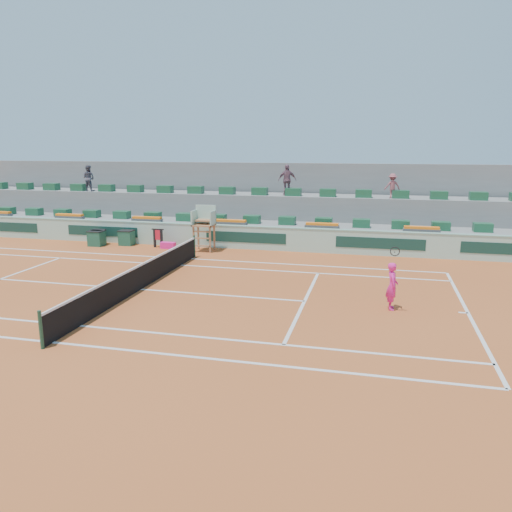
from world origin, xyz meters
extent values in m
plane|color=#A1491F|center=(0.00, 0.00, 0.00)|extent=(90.00, 90.00, 0.00)
cube|color=gray|center=(0.00, 10.70, 0.60)|extent=(36.00, 4.00, 1.20)
cube|color=gray|center=(0.00, 12.30, 1.30)|extent=(36.00, 2.40, 2.60)
cube|color=gray|center=(0.00, 13.90, 2.20)|extent=(36.00, 0.40, 4.40)
cube|color=#FD2190|center=(-2.12, 7.55, 0.18)|extent=(0.79, 0.35, 0.35)
imported|color=#474651|center=(-9.17, 11.58, 3.42)|extent=(0.84, 0.68, 1.64)
imported|color=#795160|center=(3.60, 11.86, 3.49)|extent=(1.13, 0.76, 1.79)
imported|color=#974B51|center=(9.53, 11.68, 3.28)|extent=(0.98, 0.72, 1.35)
cube|color=silver|center=(11.88, 0.00, 0.01)|extent=(0.12, 10.97, 0.01)
cube|color=silver|center=(0.00, -5.49, 0.01)|extent=(23.77, 0.12, 0.01)
cube|color=silver|center=(0.00, 5.49, 0.01)|extent=(23.77, 0.12, 0.01)
cube|color=silver|center=(0.00, -4.12, 0.01)|extent=(23.77, 0.12, 0.01)
cube|color=silver|center=(0.00, 4.12, 0.01)|extent=(23.77, 0.12, 0.01)
cube|color=silver|center=(-6.40, 0.00, 0.01)|extent=(0.12, 8.23, 0.01)
cube|color=silver|center=(6.40, 0.00, 0.01)|extent=(0.12, 8.23, 0.01)
cube|color=silver|center=(0.00, 0.00, 0.01)|extent=(12.80, 0.12, 0.01)
cube|color=silver|center=(11.73, 0.00, 0.01)|extent=(0.30, 0.12, 0.01)
cube|color=black|center=(0.00, 0.00, 0.46)|extent=(0.03, 11.87, 0.92)
cube|color=white|center=(0.00, 0.00, 0.95)|extent=(0.06, 11.87, 0.07)
cylinder|color=#1C432D|center=(0.00, -5.94, 0.55)|extent=(0.10, 0.10, 1.10)
cylinder|color=#1C432D|center=(0.00, 5.94, 0.55)|extent=(0.10, 0.10, 1.10)
cube|color=#A2CCB7|center=(0.00, 8.50, 0.60)|extent=(36.00, 0.30, 1.20)
cube|color=#79A38E|center=(0.00, 8.50, 1.23)|extent=(36.00, 0.34, 0.06)
cube|color=#14382E|center=(-13.00, 8.34, 0.65)|extent=(4.40, 0.02, 0.56)
cube|color=#14382E|center=(-6.50, 8.34, 0.65)|extent=(4.40, 0.02, 0.56)
cube|color=#14382E|center=(2.00, 8.34, 0.65)|extent=(4.40, 0.02, 0.56)
cube|color=#14382E|center=(9.00, 8.34, 0.65)|extent=(4.40, 0.02, 0.56)
cube|color=#14382E|center=(15.00, 8.34, 0.65)|extent=(4.40, 0.02, 0.56)
cube|color=#9F633C|center=(-0.45, 7.05, 0.68)|extent=(0.08, 0.08, 1.35)
cube|color=#9F633C|center=(0.45, 7.05, 0.68)|extent=(0.08, 0.08, 1.35)
cube|color=#9F633C|center=(-0.45, 7.75, 0.68)|extent=(0.08, 0.08, 1.35)
cube|color=#9F633C|center=(0.45, 7.75, 0.68)|extent=(0.08, 0.08, 1.35)
cube|color=#9F633C|center=(0.00, 7.40, 1.39)|extent=(1.10, 0.90, 0.08)
cube|color=#A2CCB7|center=(0.00, 7.78, 1.90)|extent=(1.10, 0.08, 1.00)
cube|color=#A2CCB7|center=(-0.52, 7.40, 1.75)|extent=(0.06, 0.90, 0.80)
cube|color=#A2CCB7|center=(0.52, 7.40, 1.75)|extent=(0.06, 0.90, 0.80)
cube|color=#9F633C|center=(0.00, 7.50, 1.63)|extent=(0.80, 0.60, 0.08)
cube|color=#9F633C|center=(0.00, 7.05, 0.35)|extent=(0.90, 0.08, 0.06)
cube|color=#9F633C|center=(0.00, 7.05, 0.75)|extent=(0.90, 0.08, 0.06)
cube|color=#9F633C|center=(0.00, 7.05, 1.10)|extent=(0.90, 0.08, 0.06)
cube|color=#1B5232|center=(-14.00, 9.80, 1.42)|extent=(0.90, 0.60, 0.44)
cube|color=#1B5232|center=(-12.00, 9.80, 1.42)|extent=(0.90, 0.60, 0.44)
cube|color=#1B5232|center=(-10.00, 9.80, 1.42)|extent=(0.90, 0.60, 0.44)
cube|color=#1B5232|center=(-8.00, 9.80, 1.42)|extent=(0.90, 0.60, 0.44)
cube|color=#1B5232|center=(-6.00, 9.80, 1.42)|extent=(0.90, 0.60, 0.44)
cube|color=#1B5232|center=(-4.00, 9.80, 1.42)|extent=(0.90, 0.60, 0.44)
cube|color=#1B5232|center=(-2.00, 9.80, 1.42)|extent=(0.90, 0.60, 0.44)
cube|color=#1B5232|center=(0.00, 9.80, 1.42)|extent=(0.90, 0.60, 0.44)
cube|color=#1B5232|center=(2.00, 9.80, 1.42)|extent=(0.90, 0.60, 0.44)
cube|color=#1B5232|center=(4.00, 9.80, 1.42)|extent=(0.90, 0.60, 0.44)
cube|color=#1B5232|center=(6.00, 9.80, 1.42)|extent=(0.90, 0.60, 0.44)
cube|color=#1B5232|center=(8.00, 9.80, 1.42)|extent=(0.90, 0.60, 0.44)
cube|color=#1B5232|center=(10.00, 9.80, 1.42)|extent=(0.90, 0.60, 0.44)
cube|color=#1B5232|center=(12.00, 9.80, 1.42)|extent=(0.90, 0.60, 0.44)
cube|color=#1B5232|center=(14.00, 9.80, 1.42)|extent=(0.90, 0.60, 0.44)
cube|color=#1B5232|center=(-14.00, 11.70, 2.82)|extent=(0.90, 0.60, 0.44)
cube|color=#1B5232|center=(-12.00, 11.70, 2.82)|extent=(0.90, 0.60, 0.44)
cube|color=#1B5232|center=(-10.00, 11.70, 2.82)|extent=(0.90, 0.60, 0.44)
cube|color=#1B5232|center=(-8.00, 11.70, 2.82)|extent=(0.90, 0.60, 0.44)
cube|color=#1B5232|center=(-6.00, 11.70, 2.82)|extent=(0.90, 0.60, 0.44)
cube|color=#1B5232|center=(-4.00, 11.70, 2.82)|extent=(0.90, 0.60, 0.44)
cube|color=#1B5232|center=(-2.00, 11.70, 2.82)|extent=(0.90, 0.60, 0.44)
cube|color=#1B5232|center=(0.00, 11.70, 2.82)|extent=(0.90, 0.60, 0.44)
cube|color=#1B5232|center=(2.00, 11.70, 2.82)|extent=(0.90, 0.60, 0.44)
cube|color=#1B5232|center=(4.00, 11.70, 2.82)|extent=(0.90, 0.60, 0.44)
cube|color=#1B5232|center=(6.00, 11.70, 2.82)|extent=(0.90, 0.60, 0.44)
cube|color=#1B5232|center=(8.00, 11.70, 2.82)|extent=(0.90, 0.60, 0.44)
cube|color=#1B5232|center=(10.00, 11.70, 2.82)|extent=(0.90, 0.60, 0.44)
cube|color=#1B5232|center=(12.00, 11.70, 2.82)|extent=(0.90, 0.60, 0.44)
cube|color=#1B5232|center=(14.00, 11.70, 2.82)|extent=(0.90, 0.60, 0.44)
cube|color=#4D4D4D|center=(-9.00, 9.00, 1.28)|extent=(1.80, 0.36, 0.16)
cube|color=orange|center=(-9.00, 9.00, 1.42)|extent=(1.70, 0.32, 0.12)
cube|color=#4D4D4D|center=(-4.00, 9.00, 1.28)|extent=(1.80, 0.36, 0.16)
cube|color=orange|center=(-4.00, 9.00, 1.42)|extent=(1.70, 0.32, 0.12)
cube|color=#4D4D4D|center=(1.00, 9.00, 1.28)|extent=(1.80, 0.36, 0.16)
cube|color=orange|center=(1.00, 9.00, 1.42)|extent=(1.70, 0.32, 0.12)
cube|color=#4D4D4D|center=(6.00, 9.00, 1.28)|extent=(1.80, 0.36, 0.16)
cube|color=orange|center=(6.00, 9.00, 1.42)|extent=(1.70, 0.32, 0.12)
cube|color=#4D4D4D|center=(11.00, 9.00, 1.28)|extent=(1.80, 0.36, 0.16)
cube|color=orange|center=(11.00, 9.00, 1.42)|extent=(1.70, 0.32, 0.12)
cube|color=#194D38|center=(-4.76, 7.91, 0.40)|extent=(0.74, 0.64, 0.80)
cube|color=black|center=(-4.76, 7.91, 0.82)|extent=(0.78, 0.68, 0.04)
cube|color=#194D38|center=(-6.30, 7.34, 0.40)|extent=(0.78, 0.67, 0.80)
cube|color=black|center=(-6.30, 7.34, 0.82)|extent=(0.82, 0.71, 0.04)
cube|color=#194D38|center=(-6.42, 7.69, 0.40)|extent=(0.70, 0.60, 0.80)
cube|color=black|center=(-6.42, 7.69, 0.82)|extent=(0.74, 0.64, 0.04)
cube|color=black|center=(-2.97, 7.73, 0.50)|extent=(0.11, 0.11, 1.00)
cube|color=black|center=(-2.57, 7.73, 0.50)|extent=(0.11, 0.11, 1.00)
cube|color=black|center=(-2.77, 7.73, 1.00)|extent=(0.68, 0.09, 0.06)
cube|color=red|center=(-2.77, 7.71, 0.70)|extent=(0.50, 0.05, 0.56)
imported|color=#FD2190|center=(9.39, -0.15, 0.81)|extent=(0.44, 0.63, 1.62)
cylinder|color=black|center=(9.39, -0.45, 2.05)|extent=(0.03, 0.35, 0.09)
torus|color=black|center=(9.39, -0.67, 2.12)|extent=(0.31, 0.08, 0.31)
camera|label=1|loc=(8.73, -17.02, 5.47)|focal=35.00mm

